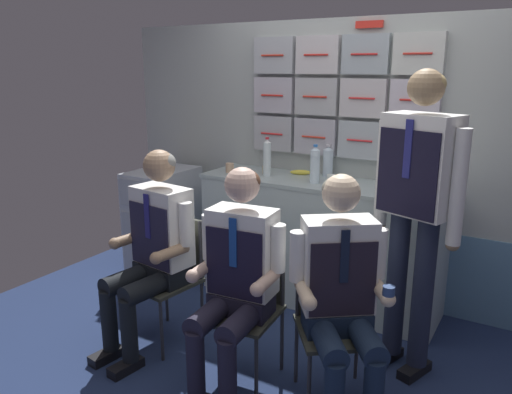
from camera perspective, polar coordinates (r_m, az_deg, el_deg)
ground at (r=3.21m, az=0.79°, el=-19.87°), size 4.80×4.80×0.04m
galley_bulkhead at (r=3.96m, az=10.75°, el=4.15°), size 4.20×0.14×2.15m
galley_counter at (r=3.91m, az=7.17°, el=-5.11°), size 1.88×0.53×0.97m
service_trolley at (r=4.50m, az=-10.54°, el=-2.37°), size 0.40×0.65×0.93m
folding_chair_left at (r=3.42m, az=-9.46°, el=-7.68°), size 0.45×0.45×0.83m
crew_member_left at (r=3.26m, az=-11.65°, el=-5.01°), size 0.53×0.68×1.30m
folding_chair_right at (r=2.99m, az=-0.82°, el=-10.92°), size 0.44×0.44×0.83m
crew_member_right at (r=2.78m, az=-2.29°, el=-8.56°), size 0.51×0.65×1.28m
folding_chair_by_counter at (r=2.85m, az=8.70°, el=-12.44°), size 0.56×0.56×0.83m
crew_member_by_counter at (r=2.63m, az=9.74°, el=-10.14°), size 0.64×0.70×1.28m
crew_member_standing at (r=2.97m, az=17.89°, el=0.15°), size 0.53×0.36×1.79m
water_bottle_tall at (r=3.92m, az=8.23°, el=4.04°), size 0.08×0.08×0.25m
water_bottle_blue_cap at (r=3.90m, az=1.27°, el=4.52°), size 0.06×0.06×0.30m
sparkling_bottle_green at (r=3.68m, az=6.75°, el=3.67°), size 0.07×0.07×0.29m
water_bottle_clear at (r=3.50m, az=15.63°, el=2.58°), size 0.06×0.06×0.28m
paper_cup_blue at (r=3.52m, az=18.81°, el=0.97°), size 0.06×0.06×0.09m
coffee_cup_spare at (r=4.01m, az=1.21°, el=3.16°), size 0.07×0.07×0.06m
paper_cup_tan at (r=4.06m, az=-3.02°, el=3.39°), size 0.07×0.07×0.07m
coffee_cup_white at (r=3.72m, az=8.57°, el=2.11°), size 0.06×0.06×0.06m
snack_banana at (r=3.98m, az=5.15°, el=2.83°), size 0.17×0.10×0.04m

